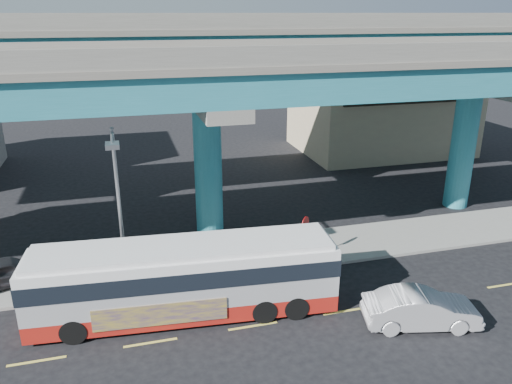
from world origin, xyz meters
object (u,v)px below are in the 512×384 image
object	(u,v)px
sedan	(421,309)
parked_car	(6,272)
stop_sign	(305,229)
transit_bus	(185,277)
street_lamp	(118,191)

from	to	relation	value
sedan	parked_car	bearing A→B (deg)	78.92
sedan	parked_car	world-z (taller)	sedan
stop_sign	sedan	bearing A→B (deg)	-85.69
transit_bus	stop_sign	distance (m)	6.88
transit_bus	stop_sign	xyz separation A→B (m)	(6.23, 2.91, 0.10)
parked_car	stop_sign	size ratio (longest dim) A/B	1.75
stop_sign	street_lamp	bearing A→B (deg)	166.47
street_lamp	stop_sign	bearing A→B (deg)	4.85
parked_car	street_lamp	distance (m)	6.91
parked_car	street_lamp	world-z (taller)	street_lamp
transit_bus	street_lamp	bearing A→B (deg)	141.36
street_lamp	stop_sign	size ratio (longest dim) A/B	3.07
transit_bus	street_lamp	xyz separation A→B (m)	(-2.31, 2.18, 3.15)
sedan	street_lamp	size ratio (longest dim) A/B	0.66
transit_bus	street_lamp	distance (m)	4.48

